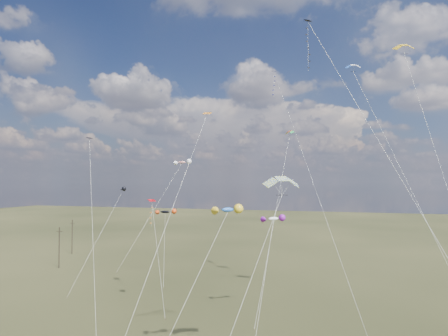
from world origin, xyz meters
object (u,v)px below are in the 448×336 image
(utility_pole_far, at_px, (72,236))
(novelty_black_orange, at_px, (165,212))
(utility_pole_near, at_px, (59,247))
(diamond_black_high, at_px, (317,59))
(parafoil_yellow, at_px, (405,46))

(utility_pole_far, relative_size, novelty_black_orange, 0.65)
(utility_pole_near, height_order, utility_pole_far, same)
(diamond_black_high, relative_size, novelty_black_orange, 2.97)
(novelty_black_orange, bearing_deg, parafoil_yellow, -17.61)
(novelty_black_orange, bearing_deg, utility_pole_far, 154.43)
(utility_pole_near, relative_size, diamond_black_high, 0.22)
(utility_pole_near, height_order, parafoil_yellow, parafoil_yellow)
(parafoil_yellow, distance_m, novelty_black_orange, 45.58)
(utility_pole_far, height_order, diamond_black_high, diamond_black_high)
(parafoil_yellow, bearing_deg, utility_pole_far, 158.67)
(diamond_black_high, xyz_separation_m, parafoil_yellow, (10.03, 6.75, 2.61))
(utility_pole_near, xyz_separation_m, parafoil_yellow, (61.62, -13.19, 29.59))
(utility_pole_far, bearing_deg, diamond_black_high, -29.66)
(parafoil_yellow, height_order, novelty_black_orange, parafoil_yellow)
(utility_pole_far, xyz_separation_m, novelty_black_orange, (31.59, -15.11, 7.57))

